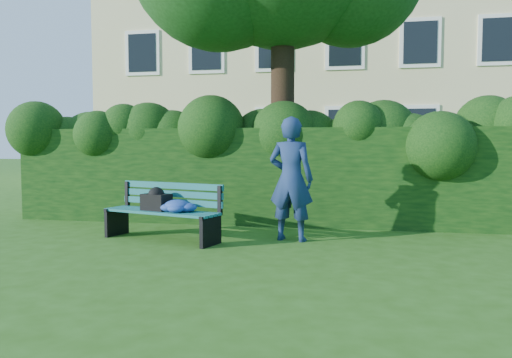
# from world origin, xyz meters

# --- Properties ---
(ground) EXTENTS (80.00, 80.00, 0.00)m
(ground) POSITION_xyz_m (0.00, 0.00, 0.00)
(ground) COLOR #285213
(ground) RESTS_ON ground
(apartment_building) EXTENTS (16.00, 8.08, 12.00)m
(apartment_building) POSITION_xyz_m (-0.00, 13.99, 6.00)
(apartment_building) COLOR beige
(apartment_building) RESTS_ON ground
(hedge) EXTENTS (10.00, 1.00, 1.80)m
(hedge) POSITION_xyz_m (0.00, 2.20, 0.90)
(hedge) COLOR black
(hedge) RESTS_ON ground
(park_bench) EXTENTS (2.02, 1.10, 0.89)m
(park_bench) POSITION_xyz_m (-1.36, 0.16, 0.51)
(park_bench) COLOR #115157
(park_bench) RESTS_ON ground
(man_reading) EXTENTS (0.77, 0.57, 1.92)m
(man_reading) POSITION_xyz_m (0.57, 0.51, 0.96)
(man_reading) COLOR navy
(man_reading) RESTS_ON ground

